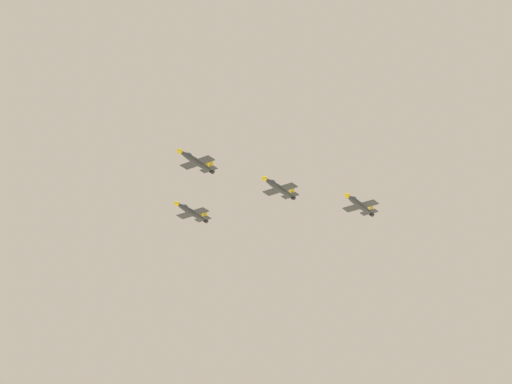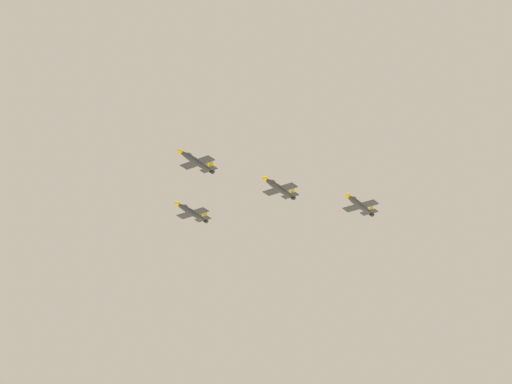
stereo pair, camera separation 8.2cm
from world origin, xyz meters
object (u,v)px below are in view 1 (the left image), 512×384
object	(u,v)px
jet_right_wingman	(191,212)
jet_left_outer	(359,204)
jet_lead	(196,161)
jet_left_wingman	(279,188)

from	to	relation	value
jet_right_wingman	jet_left_outer	xyz separation A→B (m)	(13.72, 44.28, -2.76)
jet_right_wingman	jet_lead	bearing A→B (deg)	39.63
jet_lead	jet_left_wingman	bearing A→B (deg)	140.27
jet_lead	jet_right_wingman	distance (m)	22.57
jet_left_wingman	jet_right_wingman	xyz separation A→B (m)	(-17.96, -22.48, 0.75)
jet_right_wingman	jet_left_outer	world-z (taller)	jet_right_wingman
jet_left_outer	jet_right_wingman	bearing A→B (deg)	-69.39
jet_left_wingman	jet_right_wingman	bearing A→B (deg)	-89.36
jet_right_wingman	jet_left_wingman	bearing A→B (deg)	89.27
jet_lead	jet_left_outer	xyz separation A→B (m)	(-8.48, 43.61, -6.77)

